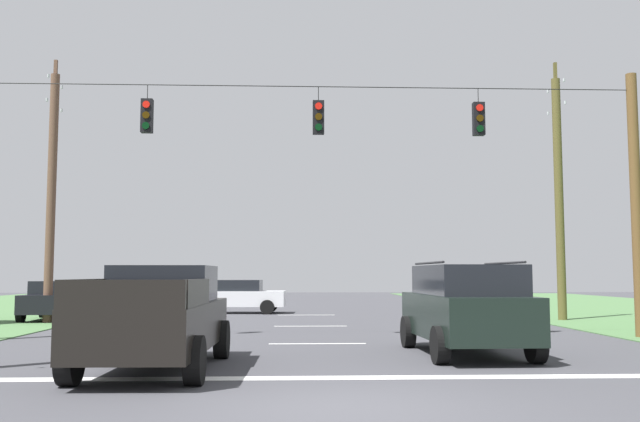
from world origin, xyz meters
name	(u,v)px	position (x,y,z in m)	size (l,w,h in m)	color
ground_plane	(342,407)	(0.00, 0.00, 0.00)	(120.00, 120.00, 0.00)	#3D3D42
stop_bar_stripe	(331,378)	(0.00, 2.67, 0.00)	(16.06, 0.45, 0.01)	white
lane_dash_0	(317,344)	(0.00, 8.67, 0.00)	(0.15, 2.50, 0.01)	white
lane_dash_1	(311,326)	(0.00, 14.83, 0.00)	(0.15, 2.50, 0.01)	white
lane_dash_2	(306,315)	(0.00, 21.46, 0.00)	(0.15, 2.50, 0.01)	white
overhead_signal_span	(318,189)	(0.05, 9.93, 4.16)	(18.47, 0.31, 7.57)	brown
pickup_truck	(158,318)	(-3.19, 3.86, 0.97)	(2.38, 5.44, 1.95)	black
suv_black	(466,307)	(3.21, 6.01, 1.06)	(2.32, 4.85, 2.05)	black
distant_car_crossing_white	(238,296)	(-3.10, 23.07, 0.79)	(4.40, 2.22, 1.52)	silver
distant_car_oncoming	(57,300)	(-9.80, 18.40, 0.79)	(2.21, 4.39, 1.52)	black
utility_pole_mid_right	(559,192)	(9.80, 17.34, 4.99)	(0.34, 1.88, 10.18)	brown
utility_pole_near_left	(51,191)	(-9.56, 16.65, 4.85)	(0.33, 1.72, 9.82)	brown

